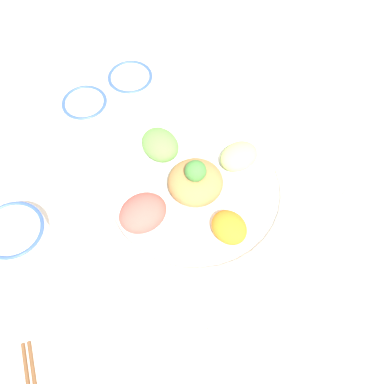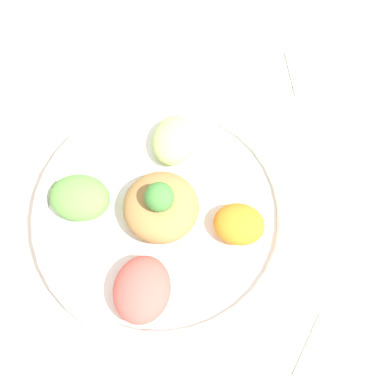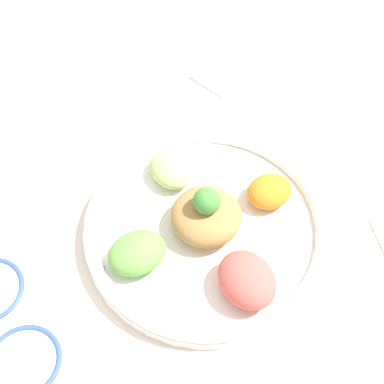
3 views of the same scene
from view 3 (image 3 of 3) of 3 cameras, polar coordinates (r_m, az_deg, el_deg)
The scene contains 4 objects.
ground_plane at distance 0.81m, azimuth 0.62°, elevation -4.33°, with size 2.40×2.40×0.00m, color silver.
salad_platter at distance 0.78m, azimuth 1.49°, elevation -3.96°, with size 0.36×0.36×0.10m.
sauce_bowl_dark at distance 0.73m, azimuth -17.24°, elevation -17.24°, with size 0.10×0.10×0.04m.
serving_spoon_extra at distance 1.02m, azimuth -0.08°, elevation 12.26°, with size 0.11×0.10×0.01m.
Camera 3 is at (0.02, -0.42, 0.69)m, focal length 50.00 mm.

